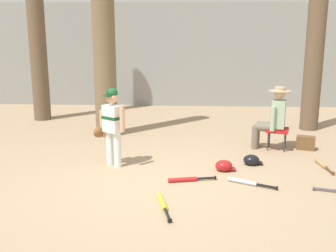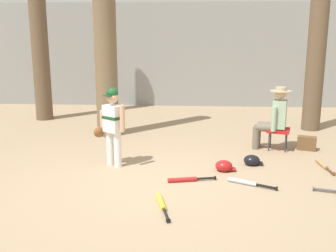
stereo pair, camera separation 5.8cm
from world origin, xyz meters
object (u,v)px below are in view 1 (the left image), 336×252
at_px(young_ballplayer, 112,122).
at_px(batting_helmet_black, 252,160).
at_px(handbag_beside_stool, 306,143).
at_px(tree_far_left, 35,1).
at_px(bat_wood_tan, 322,164).
at_px(tree_behind_spectator, 317,23).
at_px(bat_red_barrel, 186,179).
at_px(bat_aluminum_silver, 246,182).
at_px(tree_near_player, 104,29).
at_px(bat_yellow_trainer, 163,204).
at_px(seated_spectator, 273,116).
at_px(batting_helmet_red, 224,166).
at_px(folding_stool, 277,131).

xyz_separation_m(young_ballplayer, batting_helmet_black, (2.31, 0.18, -0.67)).
distance_m(handbag_beside_stool, tree_far_left, 7.19).
xyz_separation_m(bat_wood_tan, batting_helmet_black, (-1.16, 0.03, 0.05)).
height_order(tree_behind_spectator, batting_helmet_black, tree_behind_spectator).
bearing_deg(bat_red_barrel, bat_wood_tan, 20.24).
xyz_separation_m(bat_aluminum_silver, batting_helmet_black, (0.22, 0.92, 0.05)).
bearing_deg(handbag_beside_stool, tree_behind_spectator, 71.87).
distance_m(handbag_beside_stool, bat_red_barrel, 2.92).
bearing_deg(tree_far_left, tree_near_player, -38.03).
bearing_deg(tree_far_left, bat_yellow_trainer, -56.15).
bearing_deg(young_ballplayer, seated_spectator, 22.68).
xyz_separation_m(seated_spectator, batting_helmet_red, (-1.02, -1.34, -0.56)).
xyz_separation_m(tree_near_player, tree_far_left, (-2.06, 1.61, 0.73)).
xyz_separation_m(batting_helmet_red, batting_helmet_black, (0.49, 0.33, -0.00)).
height_order(tree_far_left, bat_wood_tan, tree_far_left).
bearing_deg(bat_aluminum_silver, bat_red_barrel, 175.54).
bearing_deg(tree_near_player, folding_stool, -15.34).
xyz_separation_m(folding_stool, tree_far_left, (-5.54, 2.56, 2.62)).
bearing_deg(bat_red_barrel, batting_helmet_black, 38.26).
xyz_separation_m(folding_stool, bat_yellow_trainer, (-2.00, -2.72, -0.33)).
relative_size(tree_near_player, batting_helmet_black, 16.68).
relative_size(tree_far_left, bat_wood_tan, 9.13).
xyz_separation_m(tree_behind_spectator, bat_yellow_trainer, (-3.12, -4.50, -2.38)).
relative_size(tree_behind_spectator, handbag_beside_stool, 15.87).
bearing_deg(bat_aluminum_silver, bat_wood_tan, 33.05).
bearing_deg(young_ballplayer, bat_yellow_trainer, -58.94).
xyz_separation_m(bat_yellow_trainer, bat_wood_tan, (2.53, 1.71, -0.00)).
bearing_deg(tree_behind_spectator, batting_helmet_black, -122.42).
height_order(seated_spectator, batting_helmet_red, seated_spectator).
distance_m(batting_helmet_red, batting_helmet_black, 0.59).
relative_size(folding_stool, bat_wood_tan, 0.69).
distance_m(bat_red_barrel, bat_wood_tan, 2.39).
relative_size(handbag_beside_stool, bat_red_barrel, 0.47).
xyz_separation_m(seated_spectator, bat_aluminum_silver, (-0.75, -1.93, -0.61)).
relative_size(folding_stool, batting_helmet_red, 1.54).
relative_size(young_ballplayer, bat_yellow_trainer, 1.71).
relative_size(tree_near_player, tree_behind_spectator, 0.98).
bearing_deg(tree_behind_spectator, bat_wood_tan, -102.00).
relative_size(seated_spectator, bat_red_barrel, 1.66).
relative_size(handbag_beside_stool, bat_wood_tan, 0.47).
relative_size(tree_near_player, tree_far_left, 0.81).
height_order(seated_spectator, tree_far_left, tree_far_left).
bearing_deg(folding_stool, tree_behind_spectator, 57.70).
height_order(folding_stool, batting_helmet_red, folding_stool).
height_order(bat_aluminum_silver, bat_wood_tan, same).
relative_size(seated_spectator, batting_helmet_black, 3.77).
distance_m(seated_spectator, handbag_beside_stool, 0.82).
xyz_separation_m(tree_near_player, bat_wood_tan, (4.02, -1.96, -2.23)).
relative_size(tree_near_player, batting_helmet_red, 16.42).
bearing_deg(folding_stool, handbag_beside_stool, 1.57).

